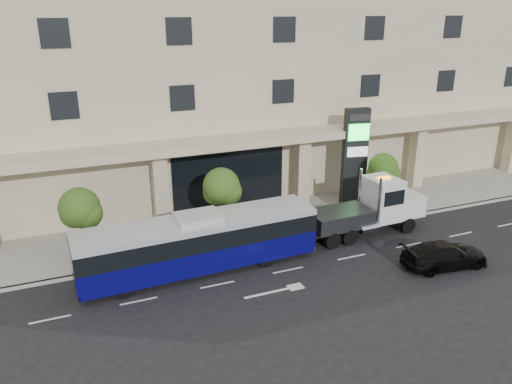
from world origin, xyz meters
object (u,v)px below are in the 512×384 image
tow_truck (371,209)px  black_sedan (444,255)px  signage_pylon (355,156)px  city_bus (199,242)px

tow_truck → black_sedan: (1.25, -5.21, -0.93)m
black_sedan → signage_pylon: size_ratio=0.71×
city_bus → black_sedan: (12.44, -4.69, -0.95)m
black_sedan → signage_pylon: signage_pylon is taller
signage_pylon → tow_truck: bearing=-98.2°
city_bus → signage_pylon: bearing=19.5°
black_sedan → city_bus: bearing=75.7°
black_sedan → signage_pylon: 10.19m
city_bus → black_sedan: size_ratio=2.67×
black_sedan → tow_truck: bearing=19.8°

